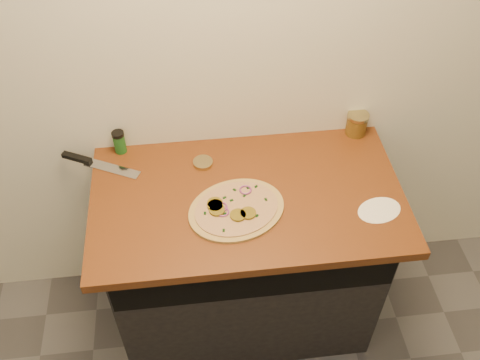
{
  "coord_description": "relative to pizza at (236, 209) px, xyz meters",
  "views": [
    {
      "loc": [
        -0.19,
        0.05,
        2.41
      ],
      "look_at": [
        -0.02,
        1.45,
        0.95
      ],
      "focal_mm": 40.0,
      "sensor_mm": 36.0,
      "label": 1
    }
  ],
  "objects": [
    {
      "name": "spice_shaker",
      "position": [
        -0.44,
        0.38,
        0.04
      ],
      "size": [
        0.05,
        0.05,
        0.1
      ],
      "color": "#1B571D",
      "rests_on": "countertop"
    },
    {
      "name": "pizza",
      "position": [
        0.0,
        0.0,
        0.0
      ],
      "size": [
        0.46,
        0.46,
        0.02
      ],
      "color": "tan",
      "rests_on": "countertop"
    },
    {
      "name": "cabinet",
      "position": [
        0.05,
        0.11,
        -0.48
      ],
      "size": [
        1.1,
        0.6,
        0.86
      ],
      "primitive_type": "cube",
      "color": "black",
      "rests_on": "ground"
    },
    {
      "name": "chefs_knife",
      "position": [
        -0.54,
        0.31,
        -0.0
      ],
      "size": [
        0.32,
        0.19,
        0.02
      ],
      "color": "#B7BAC1",
      "rests_on": "countertop"
    },
    {
      "name": "mason_jar_lid",
      "position": [
        -0.1,
        0.26,
        -0.0
      ],
      "size": [
        0.08,
        0.08,
        0.02
      ],
      "primitive_type": "cylinder",
      "rotation": [
        0.0,
        0.0,
        0.02
      ],
      "color": "tan",
      "rests_on": "countertop"
    },
    {
      "name": "countertop",
      "position": [
        0.05,
        0.08,
        -0.03
      ],
      "size": [
        1.2,
        0.7,
        0.04
      ],
      "primitive_type": "cube",
      "color": "#642F13",
      "rests_on": "cabinet"
    },
    {
      "name": "flour_spill",
      "position": [
        0.53,
        -0.06,
        -0.01
      ],
      "size": [
        0.22,
        0.22,
        0.0
      ],
      "primitive_type": "cylinder",
      "rotation": [
        0.0,
        0.0,
        0.3
      ],
      "color": "white",
      "rests_on": "countertop"
    },
    {
      "name": "salsa_jar",
      "position": [
        0.56,
        0.38,
        0.04
      ],
      "size": [
        0.09,
        0.09,
        0.1
      ],
      "color": "#9D1A0F",
      "rests_on": "countertop"
    }
  ]
}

